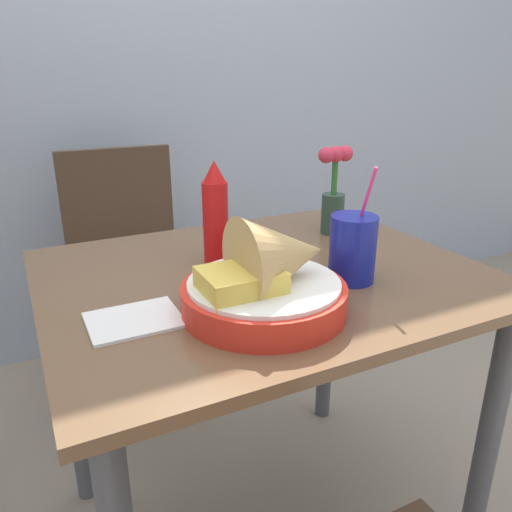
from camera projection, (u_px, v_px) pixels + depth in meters
The scene contains 8 objects.
wall_window at pixel (120, 26), 1.88m from camera, with size 7.00×0.06×2.60m.
dining_table at pixel (263, 321), 1.12m from camera, with size 0.92×0.76×0.73m.
chair_far_window at pixel (128, 251), 1.81m from camera, with size 0.40×0.40×0.89m.
food_basket at pixel (271, 279), 0.88m from camera, with size 0.30×0.30×0.18m.
ketchup_bottle at pixel (215, 215), 1.10m from camera, with size 0.06×0.06×0.23m.
drink_cup at pixel (352, 251), 1.02m from camera, with size 0.10×0.10×0.24m.
flower_vase at pixel (334, 193), 1.30m from camera, with size 0.10×0.06×0.23m.
napkin at pixel (134, 320), 0.86m from camera, with size 0.16×0.13×0.01m.
Camera 1 is at (-0.46, -0.89, 1.14)m, focal length 35.00 mm.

